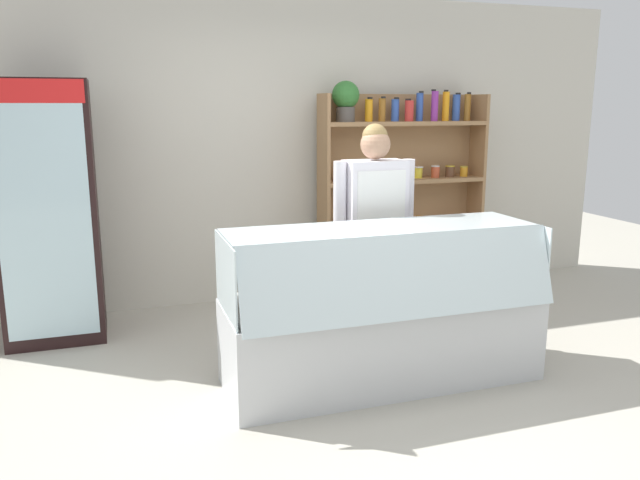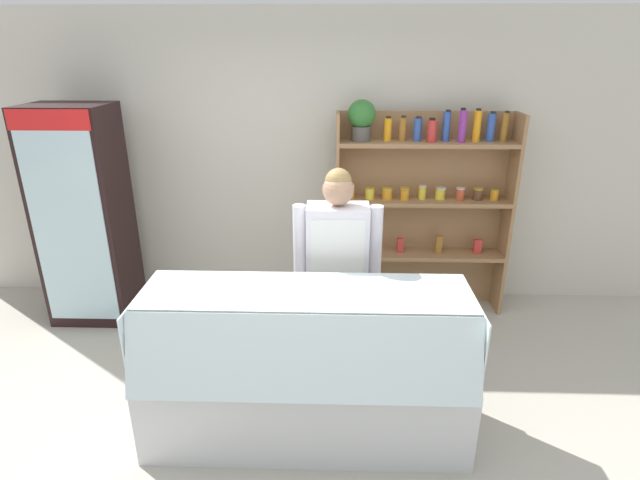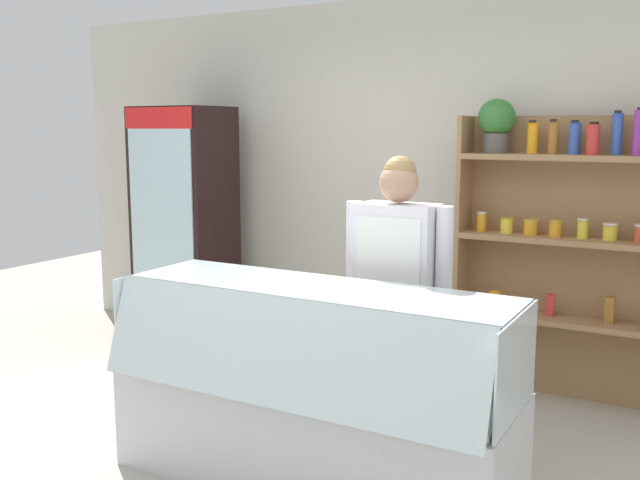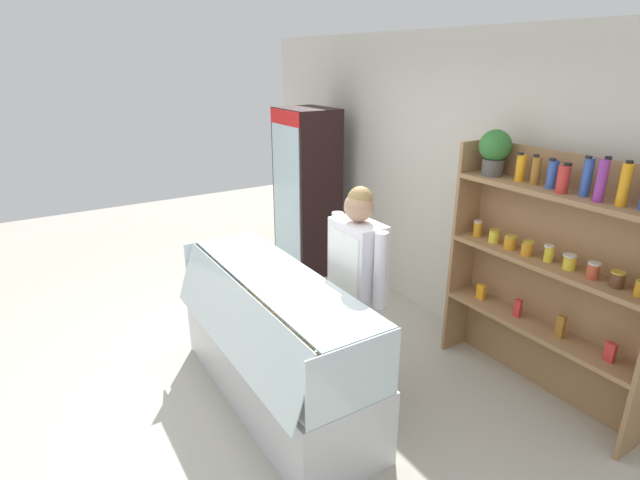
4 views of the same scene
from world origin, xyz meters
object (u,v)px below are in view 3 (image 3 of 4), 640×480
Objects in this scene: drinks_fridge at (185,229)px; deli_display_case at (311,424)px; shelving_unit at (577,235)px; shop_clerk at (397,279)px.

deli_display_case is (2.04, -1.49, -0.65)m from drinks_fridge.
deli_display_case is (-0.91, -1.76, -0.79)m from shelving_unit.
drinks_fridge reaches higher than shop_clerk.
deli_display_case is 1.24× the size of shop_clerk.
shop_clerk reaches higher than deli_display_case.
shelving_unit is at bearing 58.26° from shop_clerk.
shelving_unit is at bearing 62.53° from deli_display_case.
shop_clerk is at bearing -121.74° from shelving_unit.
shelving_unit is (2.95, 0.27, 0.14)m from drinks_fridge.
deli_display_case is at bearing -108.08° from shop_clerk.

